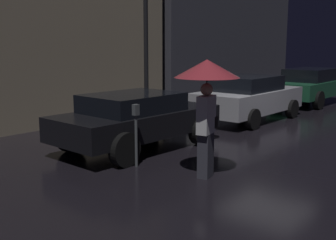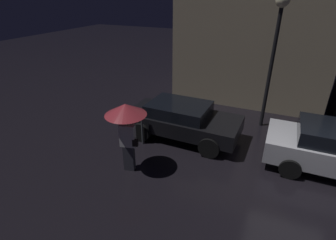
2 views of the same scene
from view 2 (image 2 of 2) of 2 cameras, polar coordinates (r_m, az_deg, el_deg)
The scene contains 6 objects.
ground_plane at distance 8.48m, azimuth 26.71°, elevation -13.17°, with size 60.00×60.00×0.00m, color black.
building_facade_left at distance 13.47m, azimuth 18.23°, elevation 17.92°, with size 6.96×3.00×6.61m.
parked_car_black at distance 9.70m, azimuth 3.07°, elevation 0.19°, with size 4.18×2.04×1.33m.
pedestrian_with_umbrella at distance 7.50m, azimuth -9.11°, elevation 0.51°, with size 1.19×1.19×2.20m.
parking_meter at distance 9.22m, azimuth -5.71°, elevation -0.95°, with size 0.12×0.10×1.29m.
street_lamp_near at distance 10.46m, azimuth 22.56°, elevation 16.68°, with size 0.47×0.47×4.95m.
Camera 2 is at (-1.02, -6.77, 5.02)m, focal length 28.00 mm.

